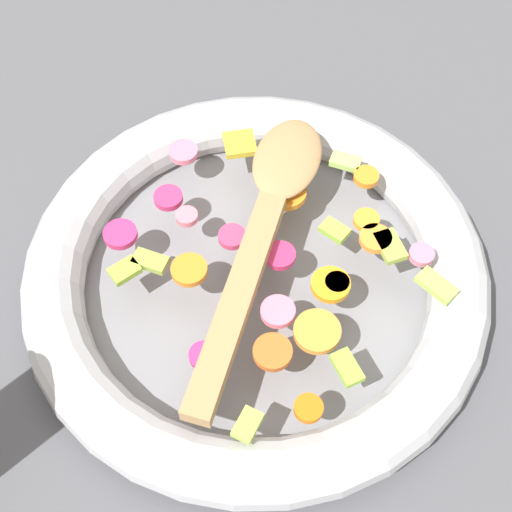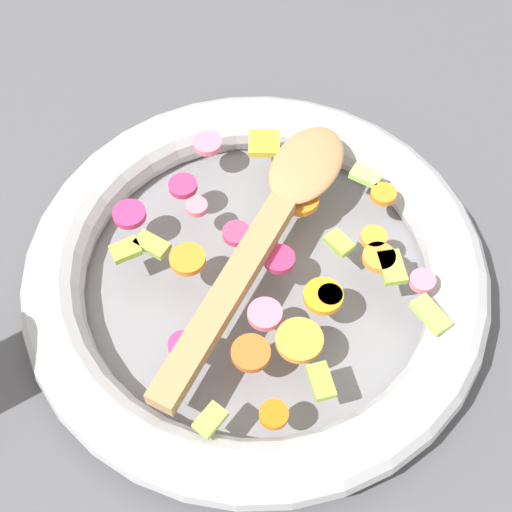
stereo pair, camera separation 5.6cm
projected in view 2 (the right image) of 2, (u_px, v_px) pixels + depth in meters
ground_plane at (256, 288)px, 0.61m from camera, size 4.00×4.00×0.00m
skillet at (256, 274)px, 0.59m from camera, size 0.38×0.38×0.05m
chopped_vegetables at (276, 261)px, 0.56m from camera, size 0.28×0.29×0.01m
wooden_spoon at (272, 220)px, 0.57m from camera, size 0.29×0.10×0.01m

